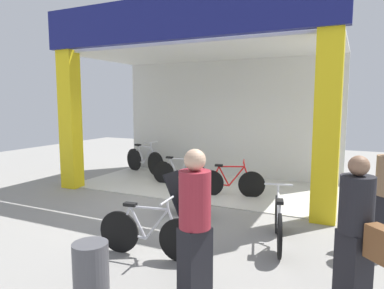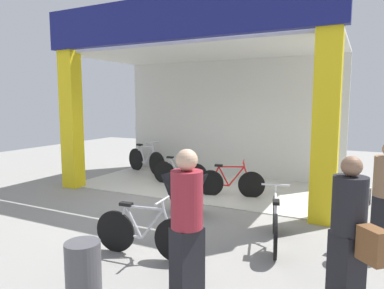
{
  "view_description": "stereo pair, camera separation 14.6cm",
  "coord_description": "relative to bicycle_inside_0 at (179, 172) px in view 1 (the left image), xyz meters",
  "views": [
    {
      "loc": [
        3.45,
        -6.46,
        2.12
      ],
      "look_at": [
        0.0,
        0.76,
        1.15
      ],
      "focal_mm": 32.71,
      "sensor_mm": 36.0,
      "label": 1
    },
    {
      "loc": [
        3.58,
        -6.39,
        2.12
      ],
      "look_at": [
        0.0,
        0.76,
        1.15
      ],
      "focal_mm": 32.71,
      "sensor_mm": 36.0,
      "label": 2
    }
  ],
  "objects": [
    {
      "name": "bicycle_inside_2",
      "position": [
        1.57,
        -0.49,
        0.0
      ],
      "size": [
        1.46,
        0.5,
        0.83
      ],
      "color": "black",
      "rests_on": "ground"
    },
    {
      "name": "trash_bin",
      "position": [
        1.73,
        -5.22,
        0.03
      ],
      "size": [
        0.36,
        0.36,
        0.72
      ],
      "primitive_type": "cylinder",
      "color": "#4C4C51",
      "rests_on": "ground"
    },
    {
      "name": "bicycle_inside_0",
      "position": [
        0.0,
        0.0,
        0.0
      ],
      "size": [
        1.49,
        0.41,
        0.82
      ],
      "color": "black",
      "rests_on": "ground"
    },
    {
      "name": "bicycle_parked_1",
      "position": [
        3.09,
        -2.71,
        0.02
      ],
      "size": [
        0.49,
        1.53,
        0.86
      ],
      "color": "black",
      "rests_on": "ground"
    },
    {
      "name": "ground_plane",
      "position": [
        0.65,
        -1.35,
        -0.33
      ],
      "size": [
        20.69,
        20.69,
        0.0
      ],
      "primitive_type": "plane",
      "color": "gray",
      "rests_on": "ground"
    },
    {
      "name": "bicycle_inside_1",
      "position": [
        -1.65,
        0.9,
        0.06
      ],
      "size": [
        1.67,
        0.66,
        0.97
      ],
      "color": "black",
      "rests_on": "ground"
    },
    {
      "name": "bicycle_parked_0",
      "position": [
        1.57,
        -3.91,
        0.01
      ],
      "size": [
        1.52,
        0.42,
        0.84
      ],
      "color": "black",
      "rests_on": "ground"
    },
    {
      "name": "pedestrian_1",
      "position": [
        4.14,
        -4.06,
        0.49
      ],
      "size": [
        0.6,
        0.62,
        1.6
      ],
      "color": "black",
      "rests_on": "ground"
    },
    {
      "name": "sandwich_board_sign",
      "position": [
        1.18,
        -1.96,
        0.05
      ],
      "size": [
        0.77,
        0.57,
        0.78
      ],
      "color": "black",
      "rests_on": "ground"
    },
    {
      "name": "pedestrian_0",
      "position": [
        2.62,
        -4.65,
        0.52
      ],
      "size": [
        0.44,
        0.44,
        1.65
      ],
      "color": "black",
      "rests_on": "ground"
    },
    {
      "name": "shop_facade",
      "position": [
        0.65,
        0.23,
        1.94
      ],
      "size": [
        6.54,
        3.34,
        4.23
      ],
      "color": "beige",
      "rests_on": "ground"
    }
  ]
}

